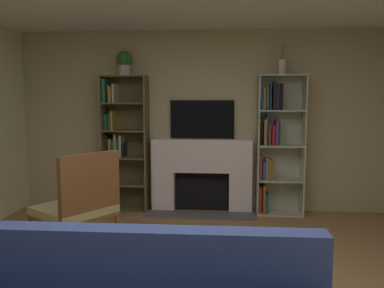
# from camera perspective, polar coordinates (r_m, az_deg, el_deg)

# --- Properties ---
(wall_back_accent) EXTENTS (5.44, 0.06, 2.58)m
(wall_back_accent) POSITION_cam_1_polar(r_m,az_deg,el_deg) (5.69, 1.54, 3.33)
(wall_back_accent) COLOR tan
(wall_back_accent) RESTS_ON ground_plane
(fireplace) EXTENTS (1.52, 0.53, 1.05)m
(fireplace) POSITION_cam_1_polar(r_m,az_deg,el_deg) (5.63, 1.43, -4.26)
(fireplace) COLOR white
(fireplace) RESTS_ON ground_plane
(tv) EXTENTS (0.91, 0.06, 0.54)m
(tv) POSITION_cam_1_polar(r_m,az_deg,el_deg) (5.63, 1.51, 3.61)
(tv) COLOR black
(tv) RESTS_ON fireplace
(bookshelf_left) EXTENTS (0.64, 0.34, 1.94)m
(bookshelf_left) POSITION_cam_1_polar(r_m,az_deg,el_deg) (5.76, -10.26, -0.06)
(bookshelf_left) COLOR brown
(bookshelf_left) RESTS_ON ground_plane
(bookshelf_right) EXTENTS (0.64, 0.33, 1.94)m
(bookshelf_right) POSITION_cam_1_polar(r_m,az_deg,el_deg) (5.60, 11.89, 0.09)
(bookshelf_right) COLOR beige
(bookshelf_right) RESTS_ON ground_plane
(potted_plant) EXTENTS (0.22, 0.22, 0.35)m
(potted_plant) POSITION_cam_1_polar(r_m,az_deg,el_deg) (5.70, -9.83, 11.70)
(potted_plant) COLOR silver
(potted_plant) RESTS_ON bookshelf_left
(vase_with_flowers) EXTENTS (0.12, 0.12, 0.41)m
(vase_with_flowers) POSITION_cam_1_polar(r_m,az_deg,el_deg) (5.57, 13.00, 11.15)
(vase_with_flowers) COLOR silver
(vase_with_flowers) RESTS_ON bookshelf_right
(armchair) EXTENTS (0.92, 0.93, 1.08)m
(armchair) POSITION_cam_1_polar(r_m,az_deg,el_deg) (4.19, -16.11, -8.40)
(armchair) COLOR brown
(armchair) RESTS_ON ground_plane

